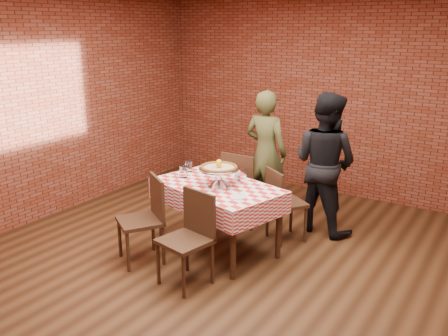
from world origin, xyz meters
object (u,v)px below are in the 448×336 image
Objects in this scene: table at (217,217)px; water_glass_right at (189,166)px; water_glass_left at (183,172)px; chair_near_left at (140,221)px; condiment_caddy at (240,175)px; chair_far_right at (287,205)px; pizza at (219,168)px; pizza_stand at (219,177)px; diner_black at (325,163)px; chair_near_right at (185,241)px; diner_olive at (266,152)px; chair_far_left at (246,187)px.

water_glass_right is (-0.55, 0.22, 0.45)m from table.
water_glass_left is 0.78m from chair_near_left.
water_glass_left is 0.66m from condiment_caddy.
pizza is at bearing 87.28° from chair_far_right.
diner_black is (0.74, 1.16, -0.01)m from pizza_stand.
pizza_stand reaches higher than chair_near_left.
water_glass_left is 0.23m from water_glass_right.
pizza_stand reaches higher than water_glass_right.
pizza_stand is 1.38m from diner_black.
water_glass_right is 0.15× the size of chair_near_right.
diner_olive is (-0.14, 1.33, -0.14)m from pizza.
chair_far_left is (-0.16, 0.86, -0.49)m from pizza.
pizza_stand reaches higher than table.
table is 0.86m from chair_near_left.
pizza_stand is 0.64m from water_glass_right.
chair_near_right is at bearing -65.97° from condiment_caddy.
diner_olive reaches higher than water_glass_left.
table is 0.65m from water_glass_left.
chair_near_left is (-0.67, -0.92, -0.37)m from condiment_caddy.
water_glass_left is at bearing 176.75° from pizza.
condiment_caddy is 1.10m from diner_black.
chair_near_left is 0.97× the size of chair_far_left.
chair_far_right is at bearing 21.11° from water_glass_right.
table is 0.83m from chair_near_right.
pizza_stand is 0.51m from water_glass_left.
diner_olive reaches higher than water_glass_right.
table is at bearing 154.19° from pizza.
water_glass_right is (-0.59, 0.24, -0.13)m from pizza.
water_glass_right reaches higher than table.
pizza reaches higher than pizza_stand.
diner_black reaches higher than pizza.
chair_far_right is at bearing 32.19° from water_glass_left.
chair_far_left reaches higher than water_glass_left.
water_glass_left is at bearing 66.59° from chair_far_right.
chair_far_right is (0.39, 0.40, -0.40)m from condiment_caddy.
water_glass_right is (-0.08, 0.21, 0.00)m from water_glass_left.
chair_near_left is 1.57m from chair_far_left.
condiment_caddy is at bearing 102.06° from chair_near_right.
diner_black is (0.90, 0.31, 0.38)m from chair_far_left.
chair_far_right is at bearing 50.25° from table.
pizza is (0.00, 0.00, 0.10)m from pizza_stand.
chair_near_left is 1.06× the size of chair_far_right.
water_glass_left and water_glass_right have the same top height.
table is 0.84× the size of diner_olive.
chair_near_right reaches higher than table.
diner_black is at bearing -80.94° from chair_far_right.
pizza is 3.02× the size of water_glass_right.
table is at bearing -1.42° from water_glass_left.
chair_far_left is 0.57× the size of diner_olive.
chair_far_right is (0.66, -0.20, -0.04)m from chair_far_left.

